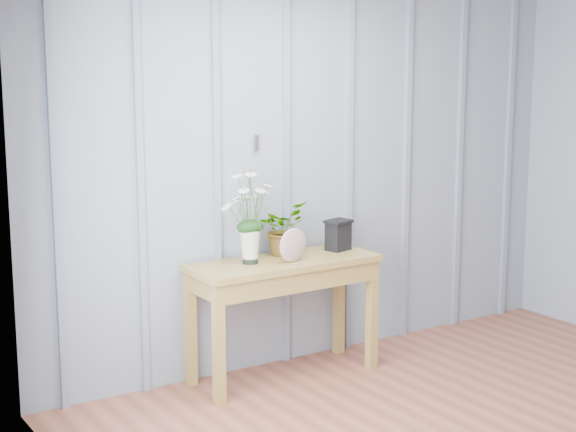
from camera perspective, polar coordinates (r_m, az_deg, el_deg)
room_shell at (r=4.69m, az=11.41°, el=10.19°), size 4.00×4.50×2.50m
sideboard at (r=5.45m, az=-0.29°, el=-4.01°), size 1.20×0.45×0.75m
daisy_vase at (r=5.25m, az=-2.48°, el=0.80°), size 0.41×0.31×0.58m
spider_plant at (r=5.53m, az=-0.37°, el=-0.81°), size 0.39×0.37×0.33m
felt_disc_vessel at (r=5.34m, az=0.33°, el=-1.89°), size 0.22×0.09×0.21m
carved_box at (r=5.67m, az=3.26°, el=-1.22°), size 0.19×0.16×0.20m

